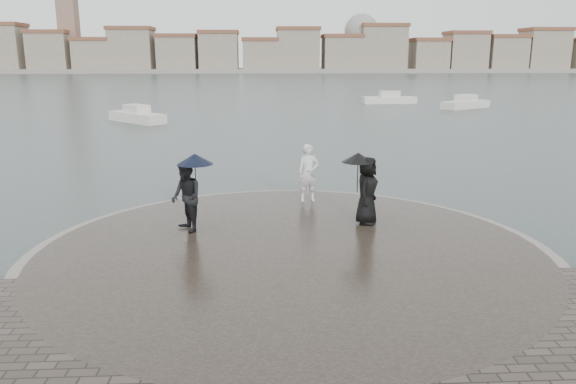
{
  "coord_description": "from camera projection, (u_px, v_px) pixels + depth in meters",
  "views": [
    {
      "loc": [
        -0.73,
        -9.11,
        4.83
      ],
      "look_at": [
        0.0,
        4.8,
        1.45
      ],
      "focal_mm": 35.0,
      "sensor_mm": 36.0,
      "label": 1
    }
  ],
  "objects": [
    {
      "name": "kerb_ring",
      "position": [
        291.0,
        257.0,
        13.38
      ],
      "size": [
        12.5,
        12.5,
        0.32
      ],
      "primitive_type": "cylinder",
      "color": "gray",
      "rests_on": "ground"
    },
    {
      "name": "boats",
      "position": [
        347.0,
        106.0,
        51.24
      ],
      "size": [
        33.94,
        19.18,
        1.5
      ],
      "color": "silver",
      "rests_on": "ground"
    },
    {
      "name": "statue",
      "position": [
        308.0,
        173.0,
        17.58
      ],
      "size": [
        0.7,
        0.49,
        1.82
      ],
      "primitive_type": "imported",
      "rotation": [
        0.0,
        0.0,
        0.09
      ],
      "color": "silver",
      "rests_on": "quay_tip"
    },
    {
      "name": "visitor_left",
      "position": [
        188.0,
        190.0,
        14.49
      ],
      "size": [
        1.26,
        1.14,
        2.04
      ],
      "color": "black",
      "rests_on": "quay_tip"
    },
    {
      "name": "quay_tip",
      "position": [
        291.0,
        256.0,
        13.37
      ],
      "size": [
        11.9,
        11.9,
        0.36
      ],
      "primitive_type": "cylinder",
      "color": "#2D261E",
      "rests_on": "ground"
    },
    {
      "name": "far_skyline",
      "position": [
        239.0,
        53.0,
        164.33
      ],
      "size": [
        260.0,
        20.0,
        37.0
      ],
      "color": "gray",
      "rests_on": "ground"
    },
    {
      "name": "visitor_right",
      "position": [
        365.0,
        185.0,
        15.17
      ],
      "size": [
        1.16,
        1.09,
        1.95
      ],
      "color": "black",
      "rests_on": "quay_tip"
    },
    {
      "name": "ground",
      "position": [
        302.0,
        334.0,
        10.02
      ],
      "size": [
        400.0,
        400.0,
        0.0
      ],
      "primitive_type": "plane",
      "color": "#2B3835",
      "rests_on": "ground"
    }
  ]
}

